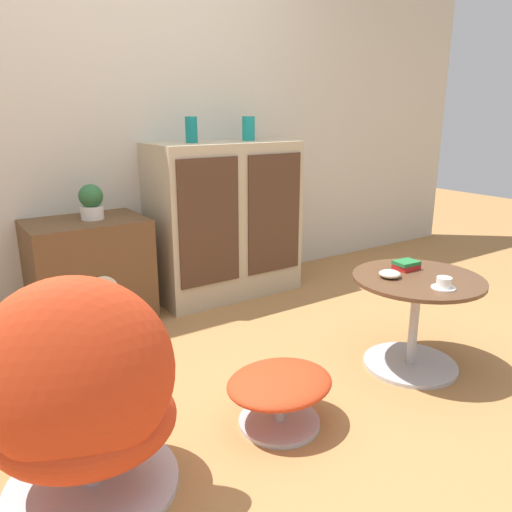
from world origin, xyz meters
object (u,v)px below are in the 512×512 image
Objects in this scene: sideboard at (224,220)px; vase_leftmost at (191,130)px; bowl at (390,274)px; teacup at (444,284)px; tv_console at (89,272)px; egg_chair at (81,403)px; ottoman at (280,388)px; vase_inner_left at (248,129)px; book_stack at (406,265)px; coffee_table at (415,313)px; potted_plant at (91,202)px.

sideboard is 0.64m from vase_leftmost.
bowl is at bearing -85.81° from sideboard.
teacup is 0.25m from bowl.
tv_console is 0.83× the size of egg_chair.
sideboard is 1.62m from ottoman.
vase_inner_left is at bearing -0.14° from tv_console.
book_stack reaches higher than bowl.
potted_plant is at bearing 127.11° from coffee_table.
egg_chair is 1.81× the size of ottoman.
book_stack is (1.19, -1.33, 0.18)m from tv_console.
vase_leftmost is (0.70, -0.00, 0.80)m from tv_console.
sideboard reaches higher than teacup.
vase_leftmost is 0.42m from vase_inner_left.
vase_leftmost reaches higher than egg_chair.
vase_inner_left is 1.73m from teacup.
vase_leftmost reaches higher than sideboard.
sideboard is 1.56× the size of tv_console.
vase_leftmost reaches higher than vase_inner_left.
coffee_table is (0.22, -1.44, -0.23)m from sideboard.
vase_leftmost is at bearing 110.16° from book_stack.
ottoman is at bearing -77.92° from tv_console.
egg_chair is 5.06× the size of vase_inner_left.
vase_leftmost is at bearing 51.67° from egg_chair.
bowl is (0.32, -1.37, -0.63)m from vase_leftmost.
sideboard is 8.54× the size of book_stack.
bowl is at bearing 149.14° from coffee_table.
egg_chair is 6.59× the size of book_stack.
vase_leftmost is 1.77m from teacup.
vase_leftmost reaches higher than bowl.
potted_plant is (0.49, 1.45, 0.37)m from egg_chair.
bowl is at bearing 2.91° from egg_chair.
sideboard is 1.99m from egg_chair.
vase_inner_left is at bearing -0.17° from potted_plant.
ottoman is 3.64× the size of book_stack.
egg_chair reaches higher than tv_console.
ottoman is 0.84m from coffee_table.
vase_inner_left is at bearing 89.31° from teacup.
tv_console is 4.19× the size of vase_inner_left.
bowl is (0.71, 0.09, 0.32)m from ottoman.
ottoman is at bearing 169.66° from teacup.
ottoman is at bearing -1.32° from egg_chair.
tv_console reaches higher than book_stack.
teacup is (0.18, -1.61, -0.03)m from sideboard.
coffee_table is 1.72m from vase_leftmost.
egg_chair is at bearing 174.02° from teacup.
potted_plant is (0.05, 0.00, 0.41)m from tv_console.
ottoman is at bearing -112.67° from sideboard.
teacup is at bearing -70.81° from bowl.
book_stack is (1.14, -1.33, -0.24)m from potted_plant.
tv_console reaches higher than coffee_table.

